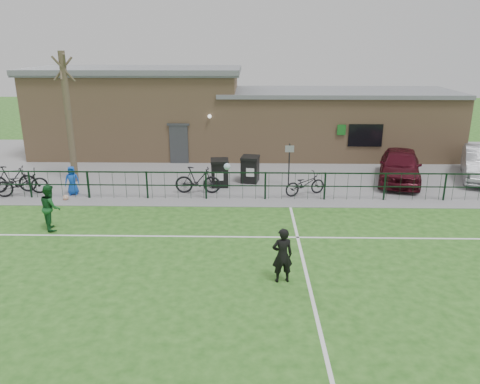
{
  "coord_description": "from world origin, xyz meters",
  "views": [
    {
      "loc": [
        0.34,
        -10.78,
        6.45
      ],
      "look_at": [
        0.0,
        5.0,
        1.3
      ],
      "focal_mm": 35.0,
      "sensor_mm": 36.0,
      "label": 1
    }
  ],
  "objects_px": {
    "wheelie_bin_left": "(220,174)",
    "bicycle_b": "(12,179)",
    "wheelie_bin_right": "(250,170)",
    "car_maroon": "(400,166)",
    "outfield_player": "(51,207)",
    "bicycle_e": "(305,184)",
    "sign_post": "(289,165)",
    "bicycle_d": "(198,180)",
    "ball_ground": "(66,198)",
    "bicycle_c": "(22,183)",
    "bare_tree": "(69,119)",
    "spectator_child": "(72,180)"
  },
  "relations": [
    {
      "from": "bicycle_e",
      "to": "spectator_child",
      "type": "relative_size",
      "value": 1.5
    },
    {
      "from": "wheelie_bin_right",
      "to": "car_maroon",
      "type": "height_order",
      "value": "car_maroon"
    },
    {
      "from": "wheelie_bin_right",
      "to": "outfield_player",
      "type": "relative_size",
      "value": 0.7
    },
    {
      "from": "bare_tree",
      "to": "outfield_player",
      "type": "relative_size",
      "value": 3.65
    },
    {
      "from": "wheelie_bin_right",
      "to": "car_maroon",
      "type": "xyz_separation_m",
      "value": [
        7.07,
        0.17,
        0.21
      ]
    },
    {
      "from": "bare_tree",
      "to": "bicycle_b",
      "type": "distance_m",
      "value": 3.65
    },
    {
      "from": "bicycle_c",
      "to": "bicycle_e",
      "type": "height_order",
      "value": "bicycle_c"
    },
    {
      "from": "bicycle_b",
      "to": "ball_ground",
      "type": "xyz_separation_m",
      "value": [
        2.67,
        -0.96,
        -0.51
      ]
    },
    {
      "from": "wheelie_bin_right",
      "to": "sign_post",
      "type": "distance_m",
      "value": 1.94
    },
    {
      "from": "wheelie_bin_right",
      "to": "ball_ground",
      "type": "distance_m",
      "value": 8.29
    },
    {
      "from": "bare_tree",
      "to": "wheelie_bin_left",
      "type": "relative_size",
      "value": 5.17
    },
    {
      "from": "bicycle_e",
      "to": "wheelie_bin_right",
      "type": "bearing_deg",
      "value": 27.18
    },
    {
      "from": "bicycle_b",
      "to": "outfield_player",
      "type": "xyz_separation_m",
      "value": [
        3.39,
        -4.08,
        0.2
      ]
    },
    {
      "from": "bare_tree",
      "to": "outfield_player",
      "type": "distance_m",
      "value": 6.43
    },
    {
      "from": "ball_ground",
      "to": "sign_post",
      "type": "bearing_deg",
      "value": 12.69
    },
    {
      "from": "bicycle_e",
      "to": "spectator_child",
      "type": "height_order",
      "value": "spectator_child"
    },
    {
      "from": "bare_tree",
      "to": "ball_ground",
      "type": "relative_size",
      "value": 25.56
    },
    {
      "from": "wheelie_bin_left",
      "to": "car_maroon",
      "type": "distance_m",
      "value": 8.52
    },
    {
      "from": "wheelie_bin_left",
      "to": "ball_ground",
      "type": "height_order",
      "value": "wheelie_bin_left"
    },
    {
      "from": "sign_post",
      "to": "outfield_player",
      "type": "relative_size",
      "value": 1.22
    },
    {
      "from": "bicycle_c",
      "to": "bicycle_d",
      "type": "xyz_separation_m",
      "value": [
        7.59,
        0.42,
        0.05
      ]
    },
    {
      "from": "car_maroon",
      "to": "bicycle_e",
      "type": "height_order",
      "value": "car_maroon"
    },
    {
      "from": "bare_tree",
      "to": "sign_post",
      "type": "distance_m",
      "value": 10.34
    },
    {
      "from": "wheelie_bin_right",
      "to": "bicycle_d",
      "type": "distance_m",
      "value": 2.91
    },
    {
      "from": "bicycle_c",
      "to": "car_maroon",
      "type": "bearing_deg",
      "value": -106.48
    },
    {
      "from": "bicycle_d",
      "to": "bicycle_e",
      "type": "relative_size",
      "value": 1.06
    },
    {
      "from": "wheelie_bin_left",
      "to": "ball_ground",
      "type": "distance_m",
      "value": 6.75
    },
    {
      "from": "wheelie_bin_left",
      "to": "sign_post",
      "type": "distance_m",
      "value": 3.2
    },
    {
      "from": "wheelie_bin_left",
      "to": "wheelie_bin_right",
      "type": "height_order",
      "value": "wheelie_bin_left"
    },
    {
      "from": "sign_post",
      "to": "wheelie_bin_right",
      "type": "bearing_deg",
      "value": 159.18
    },
    {
      "from": "bicycle_e",
      "to": "outfield_player",
      "type": "distance_m",
      "value": 10.25
    },
    {
      "from": "sign_post",
      "to": "bicycle_c",
      "type": "distance_m",
      "value": 11.76
    },
    {
      "from": "spectator_child",
      "to": "bicycle_d",
      "type": "bearing_deg",
      "value": -9.2
    },
    {
      "from": "bicycle_d",
      "to": "bicycle_e",
      "type": "height_order",
      "value": "bicycle_d"
    },
    {
      "from": "bare_tree",
      "to": "bicycle_d",
      "type": "xyz_separation_m",
      "value": [
        6.08,
        -1.77,
        -2.38
      ]
    },
    {
      "from": "wheelie_bin_right",
      "to": "bicycle_d",
      "type": "bearing_deg",
      "value": -131.59
    },
    {
      "from": "sign_post",
      "to": "spectator_child",
      "type": "relative_size",
      "value": 1.59
    },
    {
      "from": "bare_tree",
      "to": "wheelie_bin_right",
      "type": "distance_m",
      "value": 8.7
    },
    {
      "from": "bicycle_c",
      "to": "outfield_player",
      "type": "relative_size",
      "value": 1.28
    },
    {
      "from": "bare_tree",
      "to": "wheelie_bin_right",
      "type": "bearing_deg",
      "value": 0.24
    },
    {
      "from": "bicycle_d",
      "to": "bicycle_c",
      "type": "bearing_deg",
      "value": 93.19
    },
    {
      "from": "wheelie_bin_left",
      "to": "bicycle_b",
      "type": "relative_size",
      "value": 0.58
    },
    {
      "from": "bicycle_c",
      "to": "sign_post",
      "type": "bearing_deg",
      "value": -106.94
    },
    {
      "from": "car_maroon",
      "to": "bicycle_c",
      "type": "height_order",
      "value": "car_maroon"
    },
    {
      "from": "wheelie_bin_left",
      "to": "ball_ground",
      "type": "xyz_separation_m",
      "value": [
        -6.38,
        -2.15,
        -0.48
      ]
    },
    {
      "from": "wheelie_bin_left",
      "to": "bicycle_e",
      "type": "xyz_separation_m",
      "value": [
        3.78,
        -1.26,
        -0.08
      ]
    },
    {
      "from": "bicycle_e",
      "to": "spectator_child",
      "type": "distance_m",
      "value": 10.1
    },
    {
      "from": "sign_post",
      "to": "bicycle_b",
      "type": "height_order",
      "value": "sign_post"
    },
    {
      "from": "outfield_player",
      "to": "bicycle_e",
      "type": "bearing_deg",
      "value": -94.77
    },
    {
      "from": "bare_tree",
      "to": "bicycle_c",
      "type": "height_order",
      "value": "bare_tree"
    }
  ]
}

